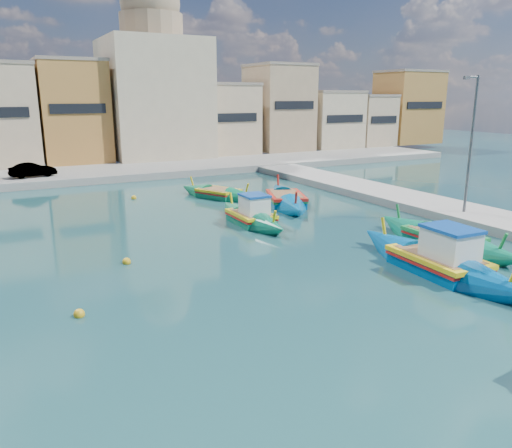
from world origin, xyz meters
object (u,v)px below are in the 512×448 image
object	(u,v)px
luzzu_green	(218,194)
luzzu_blue_south	(443,241)
quay_street_lamp	(470,144)
luzzu_blue_cabin	(251,218)
luzzu_turquoise_cabin	(439,263)
luzzu_cyan_mid	(286,201)
church_block	(154,81)

from	to	relation	value
luzzu_green	luzzu_blue_south	bearing A→B (deg)	-73.15
quay_street_lamp	luzzu_blue_cabin	distance (m)	12.80
luzzu_turquoise_cabin	luzzu_green	xyz separation A→B (m)	(-1.68, 18.10, -0.14)
quay_street_lamp	luzzu_blue_south	size ratio (longest dim) A/B	0.91
luzzu_turquoise_cabin	luzzu_green	world-z (taller)	luzzu_turquoise_cabin
luzzu_cyan_mid	luzzu_blue_south	bearing A→B (deg)	-81.29
luzzu_turquoise_cabin	luzzu_blue_cabin	xyz separation A→B (m)	(-2.99, 10.61, -0.05)
quay_street_lamp	luzzu_turquoise_cabin	size ratio (longest dim) A/B	0.82
luzzu_cyan_mid	luzzu_green	world-z (taller)	luzzu_cyan_mid
quay_street_lamp	luzzu_green	size ratio (longest dim) A/B	1.13
luzzu_cyan_mid	luzzu_green	size ratio (longest dim) A/B	1.28
luzzu_cyan_mid	luzzu_blue_south	xyz separation A→B (m)	(1.75, -11.42, -0.01)
luzzu_blue_cabin	luzzu_green	world-z (taller)	luzzu_blue_cabin
luzzu_turquoise_cabin	luzzu_cyan_mid	size ratio (longest dim) A/B	1.07
luzzu_green	luzzu_blue_south	world-z (taller)	luzzu_blue_south
quay_street_lamp	church_block	bearing A→B (deg)	102.35
church_block	luzzu_blue_cabin	world-z (taller)	church_block
quay_street_lamp	luzzu_blue_cabin	bearing A→B (deg)	155.54
church_block	luzzu_turquoise_cabin	bearing A→B (deg)	-90.90
luzzu_blue_cabin	luzzu_green	bearing A→B (deg)	80.04
luzzu_cyan_mid	luzzu_green	distance (m)	5.13
quay_street_lamp	luzzu_blue_cabin	world-z (taller)	quay_street_lamp
church_block	luzzu_blue_south	bearing A→B (deg)	-86.26
luzzu_turquoise_cabin	luzzu_green	distance (m)	18.18
quay_street_lamp	luzzu_turquoise_cabin	world-z (taller)	quay_street_lamp
luzzu_green	luzzu_blue_south	distance (m)	16.30
church_block	quay_street_lamp	size ratio (longest dim) A/B	2.39
luzzu_green	luzzu_blue_cabin	bearing A→B (deg)	-99.96
church_block	luzzu_cyan_mid	bearing A→B (deg)	-88.49
luzzu_blue_cabin	luzzu_cyan_mid	world-z (taller)	luzzu_blue_cabin
luzzu_turquoise_cabin	luzzu_cyan_mid	world-z (taller)	luzzu_turquoise_cabin
luzzu_turquoise_cabin	luzzu_blue_cabin	world-z (taller)	luzzu_turquoise_cabin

